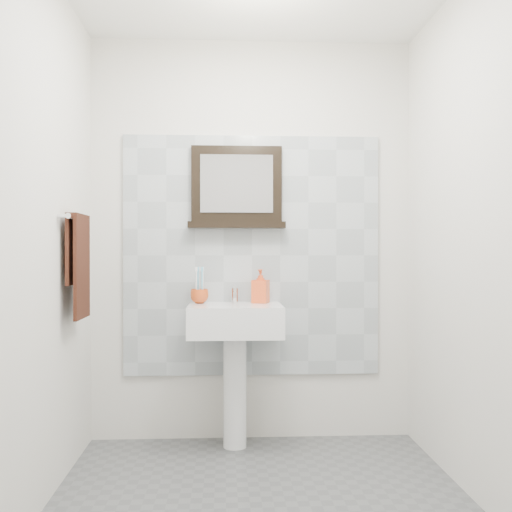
{
  "coord_description": "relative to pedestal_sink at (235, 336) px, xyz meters",
  "views": [
    {
      "loc": [
        -0.18,
        -2.66,
        1.17
      ],
      "look_at": [
        -0.0,
        0.55,
        1.15
      ],
      "focal_mm": 42.0,
      "sensor_mm": 36.0,
      "label": 1
    }
  ],
  "objects": [
    {
      "name": "back_wall",
      "position": [
        0.11,
        0.23,
        0.57
      ],
      "size": [
        2.0,
        0.01,
        2.5
      ],
      "primitive_type": "cube",
      "color": "silver",
      "rests_on": "ground"
    },
    {
      "name": "front_wall",
      "position": [
        0.11,
        -1.97,
        0.57
      ],
      "size": [
        2.0,
        0.01,
        2.5
      ],
      "primitive_type": "cube",
      "color": "silver",
      "rests_on": "ground"
    },
    {
      "name": "left_wall",
      "position": [
        -0.89,
        -0.87,
        0.57
      ],
      "size": [
        0.01,
        2.2,
        2.5
      ],
      "primitive_type": "cube",
      "color": "silver",
      "rests_on": "ground"
    },
    {
      "name": "right_wall",
      "position": [
        1.11,
        -0.87,
        0.57
      ],
      "size": [
        0.01,
        2.2,
        2.5
      ],
      "primitive_type": "cube",
      "color": "silver",
      "rests_on": "ground"
    },
    {
      "name": "splashback",
      "position": [
        0.11,
        0.21,
        0.47
      ],
      "size": [
        1.6,
        0.02,
        1.5
      ],
      "primitive_type": "cube",
      "color": "#A4ADB2",
      "rests_on": "back_wall"
    },
    {
      "name": "pedestal_sink",
      "position": [
        0.0,
        0.0,
        0.0
      ],
      "size": [
        0.55,
        0.44,
        0.96
      ],
      "color": "white",
      "rests_on": "ground"
    },
    {
      "name": "toothbrush_cup",
      "position": [
        -0.21,
        0.1,
        0.23
      ],
      "size": [
        0.13,
        0.13,
        0.09
      ],
      "primitive_type": "imported",
      "rotation": [
        0.0,
        0.0,
        -0.15
      ],
      "color": "#C04316",
      "rests_on": "pedestal_sink"
    },
    {
      "name": "toothbrushes",
      "position": [
        -0.21,
        0.1,
        0.31
      ],
      "size": [
        0.05,
        0.04,
        0.21
      ],
      "color": "white",
      "rests_on": "toothbrush_cup"
    },
    {
      "name": "soap_dispenser",
      "position": [
        0.16,
        0.11,
        0.29
      ],
      "size": [
        0.12,
        0.12,
        0.21
      ],
      "primitive_type": "imported",
      "rotation": [
        0.0,
        0.0,
        -0.34
      ],
      "color": "red",
      "rests_on": "pedestal_sink"
    },
    {
      "name": "framed_mirror",
      "position": [
        0.01,
        0.19,
        0.88
      ],
      "size": [
        0.6,
        0.11,
        0.51
      ],
      "color": "black",
      "rests_on": "back_wall"
    },
    {
      "name": "towel_bar",
      "position": [
        -0.84,
        -0.34,
        0.67
      ],
      "size": [
        0.07,
        0.4,
        0.03
      ],
      "color": "silver",
      "rests_on": "left_wall"
    },
    {
      "name": "hand_towel",
      "position": [
        -0.83,
        -0.34,
        0.46
      ],
      "size": [
        0.06,
        0.3,
        0.55
      ],
      "color": "black",
      "rests_on": "towel_bar"
    }
  ]
}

